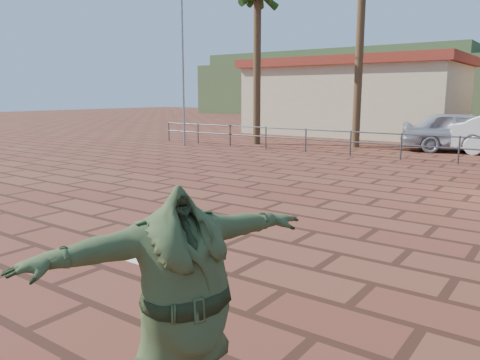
# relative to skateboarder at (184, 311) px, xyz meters

# --- Properties ---
(ground) EXTENTS (120.00, 120.00, 0.00)m
(ground) POSITION_rel_skateboarder_xyz_m (-3.23, 3.48, -0.97)
(ground) COLOR brown
(ground) RESTS_ON ground
(paint_stripe) EXTENTS (1.40, 0.22, 0.01)m
(paint_stripe) POSITION_rel_skateboarder_xyz_m (-2.53, 2.28, -0.97)
(paint_stripe) COLOR white
(paint_stripe) RESTS_ON ground
(guardrail) EXTENTS (24.06, 0.06, 1.00)m
(guardrail) POSITION_rel_skateboarder_xyz_m (-3.23, 15.48, -0.29)
(guardrail) COLOR #47494F
(guardrail) RESTS_ON ground
(flagpole) EXTENTS (1.30, 0.10, 8.00)m
(flagpole) POSITION_rel_skateboarder_xyz_m (-13.11, 14.48, 3.67)
(flagpole) COLOR gray
(flagpole) RESTS_ON ground
(building_west) EXTENTS (12.60, 7.60, 4.50)m
(building_west) POSITION_rel_skateboarder_xyz_m (-9.23, 25.48, 1.31)
(building_west) COLOR beige
(building_west) RESTS_ON ground
(hill_back) EXTENTS (35.00, 14.00, 8.00)m
(hill_back) POSITION_rel_skateboarder_xyz_m (-25.23, 59.48, 3.03)
(hill_back) COLOR #384C28
(hill_back) RESTS_ON ground
(skateboarder) EXTENTS (1.26, 2.21, 1.74)m
(skateboarder) POSITION_rel_skateboarder_xyz_m (0.00, 0.00, 0.00)
(skateboarder) COLOR #374726
(skateboarder) RESTS_ON longboard
(car_silver) EXTENTS (5.44, 3.60, 1.72)m
(car_silver) POSITION_rel_skateboarder_xyz_m (-1.86, 19.48, -0.11)
(car_silver) COLOR #A3A5AA
(car_silver) RESTS_ON ground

